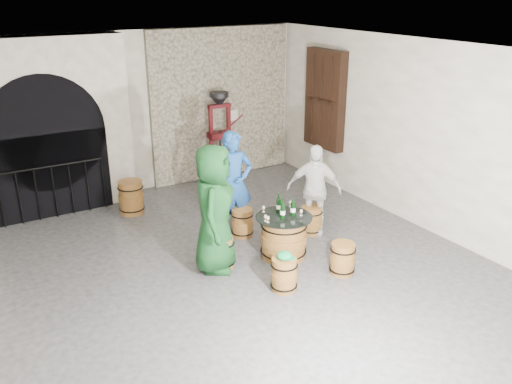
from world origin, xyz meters
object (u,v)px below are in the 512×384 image
corking_press (220,131)px  barrel_stool_near_right (343,259)px  barrel_table (284,237)px  person_green (214,209)px  barrel_stool_right (311,220)px  person_white (314,189)px  barrel_stool_far (242,223)px  wine_bottle_center (293,208)px  side_barrel (131,197)px  barrel_stool_near_left (284,274)px  person_blue (234,183)px  wine_bottle_right (279,205)px  wine_bottle_left (283,211)px  barrel_stool_left (222,252)px

corking_press → barrel_stool_near_right: bearing=-92.4°
barrel_table → person_green: person_green is taller
barrel_stool_right → person_white: 0.54m
person_white → corking_press: corking_press is taller
barrel_stool_far → barrel_stool_right: same height
barrel_table → corking_press: bearing=78.1°
wine_bottle_center → side_barrel: wine_bottle_center is taller
barrel_stool_right → side_barrel: side_barrel is taller
barrel_table → barrel_stool_near_right: bearing=-63.3°
barrel_stool_near_left → barrel_stool_near_right: bearing=-3.4°
person_blue → person_white: (1.16, -0.69, -0.11)m
barrel_stool_near_left → wine_bottle_right: 1.28m
barrel_stool_near_right → person_blue: bearing=107.9°
wine_bottle_center → side_barrel: (-1.60, 2.94, -0.50)m
barrel_table → barrel_stool_far: barrel_table is taller
wine_bottle_left → person_white: bearing=28.6°
barrel_table → person_white: bearing=27.9°
barrel_stool_right → wine_bottle_left: size_ratio=1.50×
side_barrel → wine_bottle_center: bearing=-61.5°
barrel_stool_left → wine_bottle_center: wine_bottle_center is taller
barrel_stool_far → barrel_stool_right: (1.06, -0.51, 0.00)m
person_green → wine_bottle_center: (1.21, -0.27, -0.15)m
barrel_stool_near_left → wine_bottle_left: size_ratio=1.50×
wine_bottle_center → person_green: bearing=167.5°
barrel_stool_far → person_blue: size_ratio=0.27×
wine_bottle_left → corking_press: corking_press is taller
corking_press → barrel_stool_far: bearing=-108.6°
barrel_table → person_white: size_ratio=0.56×
person_blue → barrel_table: bearing=-69.6°
person_green → wine_bottle_center: size_ratio=5.94×
barrel_stool_far → wine_bottle_right: size_ratio=1.50×
person_green → person_blue: (0.85, 0.96, -0.07)m
person_white → side_barrel: bearing=176.6°
person_green → wine_bottle_left: person_green is taller
barrel_stool_left → wine_bottle_left: 1.11m
wine_bottle_left → wine_bottle_right: same height
barrel_table → person_green: bearing=168.4°
person_green → wine_bottle_right: bearing=-56.8°
corking_press → barrel_stool_right: bearing=-86.0°
barrel_stool_near_right → barrel_stool_right: bearing=72.3°
wine_bottle_right → side_barrel: bearing=118.5°
barrel_stool_left → barrel_stool_far: (0.79, 0.78, 0.00)m
barrel_stool_left → person_white: person_white is taller
corking_press → barrel_table: bearing=-100.5°
barrel_stool_near_left → person_white: bearing=41.9°
barrel_table → wine_bottle_right: wine_bottle_right is taller
wine_bottle_center → barrel_stool_right: bearing=34.4°
barrel_stool_near_right → side_barrel: size_ratio=0.77×
barrel_stool_left → person_green: size_ratio=0.25×
wine_bottle_left → barrel_table: bearing=38.5°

